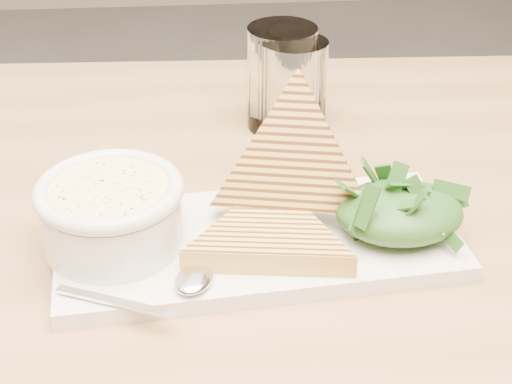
{
  "coord_description": "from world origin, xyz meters",
  "views": [
    {
      "loc": [
        -0.17,
        -0.47,
        1.18
      ],
      "look_at": [
        -0.12,
        0.13,
        0.8
      ],
      "focal_mm": 55.0,
      "sensor_mm": 36.0,
      "label": 1
    }
  ],
  "objects": [
    {
      "name": "arugula_pile",
      "position": [
        0.0,
        0.1,
        0.79
      ],
      "size": [
        0.11,
        0.1,
        0.05
      ],
      "primitive_type": null,
      "color": "#2F5D1F",
      "rests_on": "platter"
    },
    {
      "name": "glass_near",
      "position": [
        -0.08,
        0.35,
        0.81
      ],
      "size": [
        0.08,
        0.08,
        0.12
      ],
      "primitive_type": "cylinder",
      "color": "white",
      "rests_on": "table_top"
    },
    {
      "name": "salad_base",
      "position": [
        0.0,
        0.1,
        0.79
      ],
      "size": [
        0.12,
        0.09,
        0.04
      ],
      "primitive_type": "ellipsoid",
      "color": "#153D15",
      "rests_on": "platter"
    },
    {
      "name": "spoon_handle",
      "position": [
        -0.25,
        0.02,
        0.77
      ],
      "size": [
        0.1,
        0.05,
        0.0
      ],
      "primitive_type": "cube",
      "rotation": [
        0.0,
        0.0,
        -0.41
      ],
      "color": "silver",
      "rests_on": "platter"
    },
    {
      "name": "soup_bowl",
      "position": [
        -0.25,
        0.11,
        0.79
      ],
      "size": [
        0.12,
        0.12,
        0.05
      ],
      "primitive_type": "cylinder",
      "color": "silver",
      "rests_on": "platter"
    },
    {
      "name": "soup",
      "position": [
        -0.25,
        0.11,
        0.82
      ],
      "size": [
        0.1,
        0.1,
        0.01
      ],
      "primitive_type": "cylinder",
      "color": "#FAE595",
      "rests_on": "soup_bowl"
    },
    {
      "name": "spoon_bowl",
      "position": [
        -0.18,
        0.04,
        0.77
      ],
      "size": [
        0.04,
        0.05,
        0.01
      ],
      "primitive_type": "ellipsoid",
      "rotation": [
        0.0,
        0.0,
        -0.41
      ],
      "color": "silver",
      "rests_on": "platter"
    },
    {
      "name": "platter",
      "position": [
        -0.12,
        0.11,
        0.76
      ],
      "size": [
        0.38,
        0.2,
        0.02
      ],
      "primitive_type": "cube",
      "rotation": [
        0.0,
        0.0,
        0.09
      ],
      "color": "silver",
      "rests_on": "table_top"
    },
    {
      "name": "sandwich_lean",
      "position": [
        -0.09,
        0.14,
        0.82
      ],
      "size": [
        0.2,
        0.19,
        0.2
      ],
      "primitive_type": null,
      "rotation": [
        1.15,
        0.0,
        -0.2
      ],
      "color": "gold",
      "rests_on": "sandwich_flat"
    },
    {
      "name": "sandwich_flat",
      "position": [
        -0.12,
        0.09,
        0.78
      ],
      "size": [
        0.19,
        0.19,
        0.02
      ],
      "primitive_type": null,
      "rotation": [
        0.0,
        0.0,
        -0.13
      ],
      "color": "gold",
      "rests_on": "platter"
    },
    {
      "name": "glass_far",
      "position": [
        -0.06,
        0.36,
        0.8
      ],
      "size": [
        0.07,
        0.07,
        0.1
      ],
      "primitive_type": "cylinder",
      "color": "white",
      "rests_on": "table_top"
    },
    {
      "name": "bowl_rim",
      "position": [
        -0.25,
        0.11,
        0.82
      ],
      "size": [
        0.13,
        0.13,
        0.01
      ],
      "primitive_type": "torus",
      "color": "silver",
      "rests_on": "soup_bowl"
    },
    {
      "name": "table_top",
      "position": [
        -0.06,
        0.11,
        0.73
      ],
      "size": [
        1.36,
        0.94,
        0.04
      ],
      "primitive_type": "cube",
      "rotation": [
        0.0,
        0.0,
        -0.04
      ],
      "color": "#A07249",
      "rests_on": "ground"
    }
  ]
}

